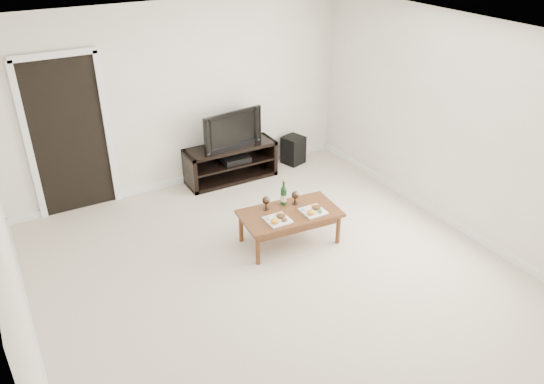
{
  "coord_description": "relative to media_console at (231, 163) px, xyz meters",
  "views": [
    {
      "loc": [
        -2.39,
        -4.01,
        3.64
      ],
      "look_at": [
        0.29,
        0.71,
        0.7
      ],
      "focal_mm": 35.0,
      "sensor_mm": 36.0,
      "label": 1
    }
  ],
  "objects": [
    {
      "name": "floor",
      "position": [
        -0.59,
        -2.5,
        -0.28
      ],
      "size": [
        5.5,
        5.5,
        0.0
      ],
      "primitive_type": "plane",
      "color": "beige",
      "rests_on": "ground"
    },
    {
      "name": "wine_bottle",
      "position": [
        -0.08,
        -1.68,
        0.32
      ],
      "size": [
        0.07,
        0.07,
        0.35
      ],
      "primitive_type": "cylinder",
      "color": "black",
      "rests_on": "coffee_table"
    },
    {
      "name": "coffee_table",
      "position": [
        -0.12,
        -1.88,
        -0.07
      ],
      "size": [
        1.23,
        0.74,
        0.42
      ],
      "primitive_type": "cube",
      "rotation": [
        0.0,
        0.0,
        -0.09
      ],
      "color": "#563018",
      "rests_on": "ground"
    },
    {
      "name": "media_console",
      "position": [
        0.0,
        0.0,
        0.0
      ],
      "size": [
        1.36,
        0.45,
        0.55
      ],
      "primitive_type": "cube",
      "color": "black",
      "rests_on": "ground"
    },
    {
      "name": "doorway",
      "position": [
        -2.14,
        0.24,
        0.75
      ],
      "size": [
        0.9,
        0.02,
        2.05
      ],
      "primitive_type": "cube",
      "color": "black",
      "rests_on": "ground"
    },
    {
      "name": "ceiling",
      "position": [
        -0.59,
        -2.5,
        2.35
      ],
      "size": [
        5.0,
        5.5,
        0.04
      ],
      "primitive_type": "cube",
      "color": "white",
      "rests_on": "back_wall"
    },
    {
      "name": "av_receiver",
      "position": [
        0.07,
        -0.01,
        0.05
      ],
      "size": [
        0.41,
        0.31,
        0.08
      ],
      "primitive_type": "cube",
      "rotation": [
        0.0,
        0.0,
        -0.02
      ],
      "color": "black",
      "rests_on": "media_console"
    },
    {
      "name": "television",
      "position": [
        0.0,
        0.0,
        0.55
      ],
      "size": [
        0.96,
        0.26,
        0.55
      ],
      "primitive_type": "imported",
      "rotation": [
        0.0,
        0.0,
        0.14
      ],
      "color": "black",
      "rests_on": "media_console"
    },
    {
      "name": "back_wall",
      "position": [
        -0.59,
        0.27,
        1.02
      ],
      "size": [
        5.0,
        0.04,
        2.6
      ],
      "primitive_type": "cube",
      "color": "white",
      "rests_on": "ground"
    },
    {
      "name": "goblet_left",
      "position": [
        -0.33,
        -1.68,
        0.23
      ],
      "size": [
        0.09,
        0.09,
        0.17
      ],
      "primitive_type": null,
      "color": "#34251C",
      "rests_on": "coffee_table"
    },
    {
      "name": "goblet_right",
      "position": [
        0.04,
        -1.74,
        0.23
      ],
      "size": [
        0.09,
        0.09,
        0.17
      ],
      "primitive_type": null,
      "color": "#34251C",
      "rests_on": "coffee_table"
    },
    {
      "name": "plate_right",
      "position": [
        0.13,
        -2.01,
        0.18
      ],
      "size": [
        0.27,
        0.27,
        0.07
      ],
      "primitive_type": "cube",
      "color": "white",
      "rests_on": "coffee_table"
    },
    {
      "name": "plate_left",
      "position": [
        -0.34,
        -1.98,
        0.18
      ],
      "size": [
        0.27,
        0.27,
        0.07
      ],
      "primitive_type": "cube",
      "color": "white",
      "rests_on": "coffee_table"
    },
    {
      "name": "subwoofer",
      "position": [
        1.12,
        0.04,
        -0.05
      ],
      "size": [
        0.37,
        0.37,
        0.44
      ],
      "primitive_type": "cube",
      "rotation": [
        0.0,
        0.0,
        0.29
      ],
      "color": "black",
      "rests_on": "ground"
    }
  ]
}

